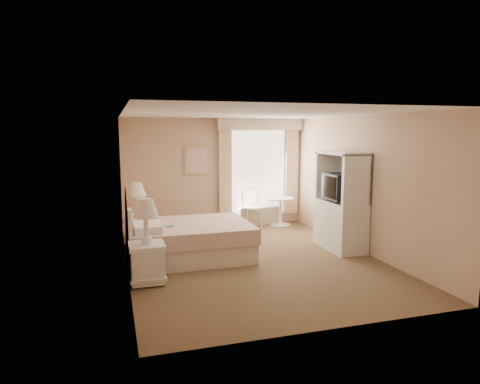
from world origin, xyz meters
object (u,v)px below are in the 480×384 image
object	(u,v)px
bed	(184,239)
armoire	(341,209)
nightstand_far	(138,222)
nightstand_near	(147,252)
cafe_chair	(251,204)
round_table	(281,207)

from	to	relation	value
bed	armoire	size ratio (longest dim) A/B	1.14
bed	nightstand_far	size ratio (longest dim) A/B	1.74
bed	nightstand_near	xyz separation A→B (m)	(-0.72, -1.08, 0.12)
cafe_chair	armoire	bearing A→B (deg)	-65.72
bed	nightstand_far	world-z (taller)	bed
nightstand_far	cafe_chair	size ratio (longest dim) A/B	1.31
nightstand_near	cafe_chair	distance (m)	4.03
bed	armoire	bearing A→B (deg)	-4.85
bed	cafe_chair	xyz separation A→B (m)	(1.90, 1.98, 0.19)
bed	armoire	xyz separation A→B (m)	(2.93, -0.25, 0.42)
nightstand_near	armoire	xyz separation A→B (m)	(3.65, 0.83, 0.30)
cafe_chair	armoire	size ratio (longest dim) A/B	0.50
nightstand_far	armoire	size ratio (longest dim) A/B	0.66
round_table	bed	bearing A→B (deg)	-143.21
round_table	armoire	distance (m)	2.25
nightstand_near	armoire	bearing A→B (deg)	12.77
nightstand_far	armoire	xyz separation A→B (m)	(3.65, -1.36, 0.31)
nightstand_near	cafe_chair	size ratio (longest dim) A/B	1.33
nightstand_far	cafe_chair	xyz separation A→B (m)	(2.62, 0.88, 0.08)
bed	armoire	distance (m)	2.97
bed	cafe_chair	distance (m)	2.75
bed	round_table	bearing A→B (deg)	36.79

